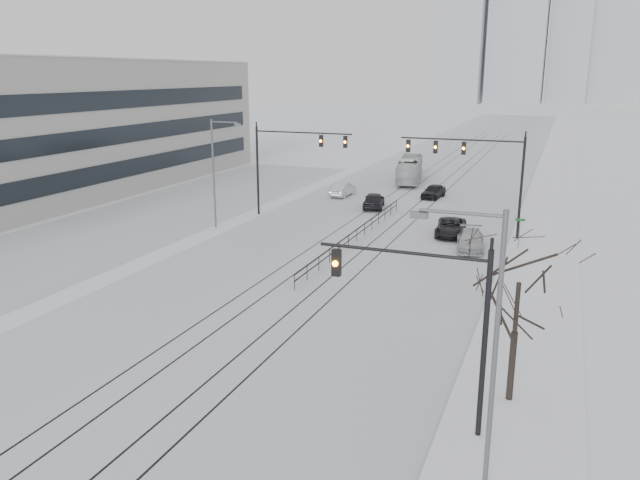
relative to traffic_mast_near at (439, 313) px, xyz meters
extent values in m
plane|color=silver|center=(-10.79, -6.00, -4.56)|extent=(500.00, 500.00, 0.00)
cube|color=silver|center=(-10.79, 54.00, -4.55)|extent=(22.00, 260.00, 0.02)
cube|color=white|center=(2.71, 54.00, -4.48)|extent=(5.00, 260.00, 0.16)
cube|color=gray|center=(0.26, 54.00, -4.50)|extent=(0.10, 260.00, 0.12)
cube|color=silver|center=(-30.79, 29.00, -4.55)|extent=(14.00, 60.00, 0.03)
cube|color=black|center=(-13.39, 34.00, -4.54)|extent=(0.10, 180.00, 0.01)
cube|color=black|center=(-11.99, 34.00, -4.54)|extent=(0.10, 180.00, 0.01)
cube|color=black|center=(-9.59, 34.00, -4.54)|extent=(0.10, 180.00, 0.01)
cube|color=black|center=(-8.19, 34.00, -4.54)|extent=(0.10, 180.00, 0.01)
cube|color=#B1AEA7|center=(-48.79, 29.00, 2.44)|extent=(20.00, 62.00, 14.00)
cube|color=black|center=(-38.77, 29.00, 2.44)|extent=(0.08, 58.00, 12.00)
cube|color=silver|center=(-48.79, 29.00, 9.49)|extent=(20.20, 62.20, 0.12)
cube|color=#A8ACB9|center=(-40.79, 254.00, 22.94)|extent=(18.00, 18.00, 55.00)
cube|color=#A8ACB9|center=(-18.79, 262.00, 31.44)|extent=(22.00, 22.00, 72.00)
cube|color=#A8ACB9|center=(1.21, 270.00, 19.44)|extent=(16.00, 16.00, 48.00)
cube|color=#A8ACB9|center=(19.21, 278.00, 27.44)|extent=(20.00, 20.00, 64.00)
cylinder|color=black|center=(1.61, 0.00, -1.06)|extent=(0.20, 0.20, 7.00)
cylinder|color=black|center=(-1.39, 0.00, 2.04)|extent=(6.00, 0.12, 0.12)
cube|color=black|center=(-3.79, 0.00, 1.39)|extent=(0.32, 0.24, 1.00)
sphere|color=orange|center=(-3.79, -0.14, 1.39)|extent=(0.22, 0.22, 0.22)
cylinder|color=black|center=(0.71, 29.00, -0.56)|extent=(0.20, 0.20, 8.00)
cylinder|color=black|center=(-4.04, 29.00, 3.04)|extent=(9.50, 0.12, 0.12)
cube|color=black|center=(-8.19, 29.00, 2.39)|extent=(0.32, 0.24, 1.00)
sphere|color=orange|center=(-8.19, 28.86, 2.39)|extent=(0.22, 0.22, 0.22)
cube|color=black|center=(-5.99, 29.00, 2.39)|extent=(0.32, 0.24, 1.00)
sphere|color=orange|center=(-5.99, 28.86, 2.39)|extent=(0.22, 0.22, 0.22)
cube|color=black|center=(-3.79, 29.00, 2.39)|extent=(0.32, 0.24, 1.00)
sphere|color=orange|center=(-3.79, 28.86, 2.39)|extent=(0.22, 0.22, 0.22)
cylinder|color=black|center=(-22.29, 30.00, -0.56)|extent=(0.20, 0.20, 8.00)
cylinder|color=black|center=(-17.79, 30.00, 3.04)|extent=(9.00, 0.12, 0.12)
cube|color=black|center=(-13.89, 30.00, 2.39)|extent=(0.32, 0.24, 1.00)
sphere|color=orange|center=(-13.89, 29.86, 2.39)|extent=(0.22, 0.22, 0.22)
cube|color=black|center=(-16.09, 30.00, 2.39)|extent=(0.32, 0.24, 1.00)
sphere|color=orange|center=(-16.09, 29.86, 2.39)|extent=(0.22, 0.22, 0.22)
cylinder|color=#595B60|center=(2.21, -3.00, -0.06)|extent=(0.16, 0.16, 9.00)
cylinder|color=#595B60|center=(1.01, -3.00, 4.24)|extent=(2.40, 0.10, 0.10)
cube|color=#595B60|center=(-0.19, -3.00, 4.09)|extent=(0.50, 0.25, 0.18)
cylinder|color=#595B60|center=(-23.29, 24.00, -0.06)|extent=(0.16, 0.16, 9.00)
cylinder|color=#595B60|center=(-22.09, 24.00, 4.24)|extent=(2.40, 0.10, 0.10)
cube|color=#595B60|center=(-20.89, 24.00, 4.09)|extent=(0.50, 0.25, 0.18)
cylinder|color=black|center=(2.41, 3.00, -3.06)|extent=(0.26, 0.26, 3.00)
cylinder|color=black|center=(2.41, 3.00, -0.81)|extent=(0.18, 0.18, 2.50)
cube|color=black|center=(-10.79, 24.00, -3.61)|extent=(0.06, 24.00, 0.06)
cube|color=black|center=(-10.79, 24.00, -4.01)|extent=(0.06, 24.00, 0.06)
cylinder|color=#595B60|center=(1.01, 26.00, -3.36)|extent=(0.06, 0.06, 2.40)
cube|color=#0C4C19|center=(1.01, 26.00, -2.26)|extent=(0.70, 0.04, 0.18)
imported|color=black|center=(-13.10, 36.28, -3.78)|extent=(2.66, 4.83, 1.56)
imported|color=silver|center=(-17.96, 40.98, -3.83)|extent=(1.60, 4.45, 1.46)
imported|color=black|center=(-4.36, 28.45, -3.88)|extent=(2.75, 5.11, 1.36)
imported|color=#B0B3B8|center=(-2.30, 24.91, -3.87)|extent=(2.61, 4.98, 1.38)
imported|color=black|center=(-8.79, 43.47, -3.86)|extent=(2.21, 4.31, 1.40)
imported|color=silver|center=(-13.43, 52.22, -3.09)|extent=(4.22, 10.85, 2.95)
camera|label=1|loc=(3.54, -20.32, 8.03)|focal=35.00mm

